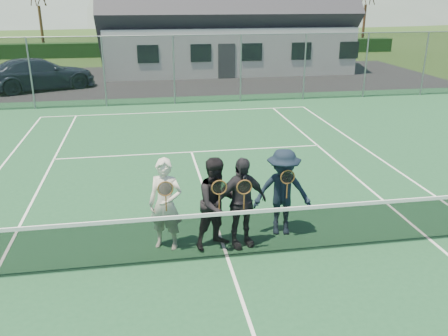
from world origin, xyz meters
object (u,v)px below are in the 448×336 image
at_px(clubhouse, 224,6).
at_px(player_c, 241,203).
at_px(car_c, 40,74).
at_px(player_a, 166,204).
at_px(player_b, 217,203).
at_px(tennis_net, 227,233).
at_px(player_d, 283,192).

xyz_separation_m(clubhouse, player_c, (-3.66, -23.56, -3.07)).
xyz_separation_m(car_c, player_a, (5.53, -17.61, 0.12)).
xyz_separation_m(car_c, clubhouse, (10.60, 5.78, 3.19)).
height_order(clubhouse, player_b, clubhouse).
xyz_separation_m(clubhouse, player_a, (-5.08, -23.39, -3.07)).
bearing_deg(tennis_net, player_a, 150.66).
distance_m(player_b, player_c, 0.45).
relative_size(tennis_net, player_a, 6.49).
bearing_deg(player_c, player_d, 21.02).
distance_m(tennis_net, player_c, 0.68).
distance_m(car_c, player_d, 19.11).
bearing_deg(tennis_net, car_c, 109.93).
xyz_separation_m(tennis_net, player_b, (-0.11, 0.50, 0.38)).
xyz_separation_m(clubhouse, player_d, (-2.74, -23.20, -3.07)).
bearing_deg(clubhouse, tennis_net, -99.46).
relative_size(car_c, player_c, 3.06).
bearing_deg(player_c, player_a, 173.44).
bearing_deg(player_b, player_c, -7.65).
distance_m(tennis_net, player_a, 1.29).
height_order(tennis_net, clubhouse, clubhouse).
height_order(clubhouse, player_c, clubhouse).
relative_size(player_b, player_d, 1.00).
relative_size(clubhouse, player_c, 8.67).
bearing_deg(clubhouse, player_c, -98.84).
bearing_deg(player_a, player_d, 4.69).
bearing_deg(tennis_net, player_d, 32.28).
distance_m(player_b, player_d, 1.40).
height_order(player_a, player_c, same).
xyz_separation_m(player_b, player_d, (1.37, 0.29, -0.00)).
bearing_deg(player_c, clubhouse, 81.16).
bearing_deg(tennis_net, player_c, 52.54).
height_order(car_c, player_c, player_c).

